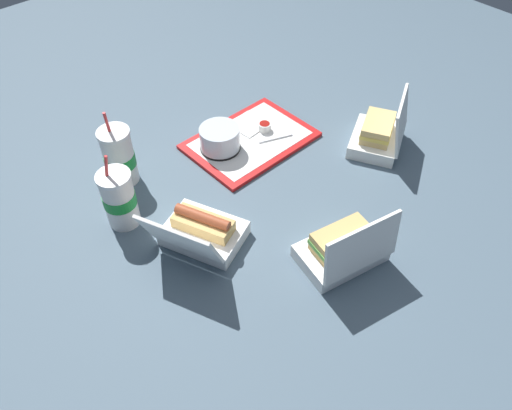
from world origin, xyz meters
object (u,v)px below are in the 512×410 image
object	(u,v)px
soda_cup_corner	(119,157)
clamshell_sandwich_corner	(379,134)
ketchup_cup	(265,126)
cake_container	(220,139)
soda_cup_left	(119,199)
clamshell_hotdog_right	(201,231)
clamshell_sandwich_center	(343,248)
plastic_fork	(275,138)
food_tray	(250,140)

from	to	relation	value
soda_cup_corner	clamshell_sandwich_corner	bearing A→B (deg)	148.90
ketchup_cup	clamshell_sandwich_corner	world-z (taller)	clamshell_sandwich_corner
cake_container	soda_cup_left	world-z (taller)	soda_cup_left
clamshell_hotdog_right	soda_cup_corner	xyz separation A→B (m)	(0.02, -0.33, 0.04)
soda_cup_left	soda_cup_corner	bearing A→B (deg)	-121.79
cake_container	soda_cup_corner	xyz separation A→B (m)	(0.28, -0.09, 0.04)
ketchup_cup	clamshell_sandwich_center	bearing A→B (deg)	67.65
clamshell_hotdog_right	plastic_fork	bearing A→B (deg)	-158.65
plastic_fork	ketchup_cup	bearing A→B (deg)	-73.35
clamshell_hotdog_right	food_tray	bearing A→B (deg)	-149.11
clamshell_sandwich_center	clamshell_hotdog_right	distance (m)	0.35
ketchup_cup	clamshell_sandwich_center	xyz separation A→B (m)	(0.20, 0.49, 0.02)
plastic_fork	clamshell_hotdog_right	bearing A→B (deg)	43.13
clamshell_sandwich_center	clamshell_hotdog_right	bearing A→B (deg)	-51.92
cake_container	ketchup_cup	xyz separation A→B (m)	(-0.16, 0.02, -0.02)
clamshell_sandwich_corner	plastic_fork	bearing A→B (deg)	-45.92
plastic_fork	clamshell_sandwich_center	world-z (taller)	clamshell_sandwich_center
soda_cup_left	soda_cup_corner	xyz separation A→B (m)	(-0.08, -0.14, 0.00)
food_tray	clamshell_sandwich_center	distance (m)	0.51
clamshell_sandwich_corner	soda_cup_corner	distance (m)	0.76
soda_cup_left	soda_cup_corner	world-z (taller)	soda_cup_corner
plastic_fork	cake_container	bearing A→B (deg)	-5.23
ketchup_cup	plastic_fork	distance (m)	0.05
clamshell_sandwich_corner	soda_cup_corner	size ratio (longest dim) A/B	0.99
soda_cup_corner	clamshell_sandwich_center	bearing A→B (deg)	111.29
food_tray	plastic_fork	world-z (taller)	plastic_fork
clamshell_sandwich_center	soda_cup_left	bearing A→B (deg)	-55.59
clamshell_sandwich_center	soda_cup_corner	bearing A→B (deg)	-68.71
ketchup_cup	clamshell_hotdog_right	bearing A→B (deg)	27.24
food_tray	ketchup_cup	bearing A→B (deg)	-177.87
cake_container	ketchup_cup	size ratio (longest dim) A/B	3.03
ketchup_cup	clamshell_hotdog_right	distance (m)	0.47
plastic_fork	food_tray	bearing A→B (deg)	-19.99
food_tray	clamshell_sandwich_center	size ratio (longest dim) A/B	1.63
clamshell_sandwich_corner	clamshell_hotdog_right	world-z (taller)	clamshell_sandwich_corner
clamshell_sandwich_corner	clamshell_hotdog_right	xyz separation A→B (m)	(0.63, -0.06, -0.00)
clamshell_sandwich_corner	soda_cup_corner	bearing A→B (deg)	-31.10
plastic_fork	soda_cup_corner	xyz separation A→B (m)	(0.43, -0.17, 0.07)
plastic_fork	clamshell_sandwich_corner	distance (m)	0.31
ketchup_cup	soda_cup_left	xyz separation A→B (m)	(0.52, 0.02, 0.06)
cake_container	soda_cup_left	distance (m)	0.37
plastic_fork	clamshell_hotdog_right	distance (m)	0.44
cake_container	clamshell_hotdog_right	bearing A→B (deg)	42.78
cake_container	ketchup_cup	world-z (taller)	cake_container
plastic_fork	soda_cup_left	bearing A→B (deg)	18.28
clamshell_hotdog_right	soda_cup_left	xyz separation A→B (m)	(0.11, -0.19, 0.04)
ketchup_cup	soda_cup_corner	world-z (taller)	soda_cup_corner
plastic_fork	soda_cup_left	xyz separation A→B (m)	(0.52, -0.03, 0.07)
food_tray	soda_cup_left	distance (m)	0.47
clamshell_sandwich_center	soda_cup_corner	size ratio (longest dim) A/B	0.99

